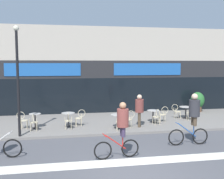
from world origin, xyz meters
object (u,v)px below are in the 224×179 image
cafe_chair_1_near (68,119)px  lamp_post (18,73)px  cafe_chair_4_side (176,110)px  cyclist_2 (193,115)px  cafe_chair_1_side (80,117)px  cafe_chair_3_near (157,116)px  cafe_chair_2_near (120,121)px  bistro_table_1 (68,117)px  bistro_table_0 (35,118)px  bistro_table_2 (118,118)px  cyclist_0 (121,126)px  cafe_chair_2_side (129,118)px  planter_pot (197,101)px  pedestrian_near_end (139,108)px  bistro_table_4 (186,110)px  bistro_table_3 (153,114)px  cafe_chair_3_side (163,113)px  cafe_chair_0_near (34,121)px  cafe_chair_0_side (23,119)px  cafe_chair_4_near (190,112)px

cafe_chair_1_near → lamp_post: bearing=113.6°
cafe_chair_4_side → cyclist_2: (-1.34, -4.71, 0.67)m
cafe_chair_1_side → cafe_chair_3_near: same height
cafe_chair_2_near → lamp_post: (-4.82, -0.13, 2.43)m
bistro_table_1 → cafe_chair_2_near: cafe_chair_2_near is taller
cyclist_2 → bistro_table_0: bearing=-26.8°
bistro_table_2 → cafe_chair_2_near: size_ratio=0.80×
cyclist_0 → cafe_chair_2_side: bearing=-113.3°
planter_pot → pedestrian_near_end: size_ratio=0.80×
bistro_table_0 → cafe_chair_1_near: size_ratio=0.86×
cafe_chair_3_near → bistro_table_4: bearing=-68.3°
cafe_chair_3_near → planter_pot: planter_pot is taller
bistro_table_1 → cafe_chair_2_side: 3.28m
cafe_chair_1_near → cafe_chair_1_side: same height
cafe_chair_2_near → cafe_chair_1_near: bearing=76.6°
cafe_chair_4_side → cyclist_0: (-4.72, -5.75, 0.58)m
bistro_table_0 → cyclist_2: cyclist_2 is taller
bistro_table_3 → cyclist_2: (0.42, -3.96, 0.68)m
planter_pot → cyclist_0: (-7.18, -7.73, 0.35)m
bistro_table_2 → cafe_chair_3_side: cafe_chair_3_side is taller
cafe_chair_3_near → lamp_post: lamp_post is taller
bistro_table_4 → cafe_chair_3_side: bearing=-156.9°
cafe_chair_1_near → cyclist_2: (5.26, -3.18, 0.67)m
bistro_table_4 → cyclist_0: cyclist_0 is taller
cafe_chair_2_near → cafe_chair_3_side: bearing=-57.7°
bistro_table_2 → cafe_chair_2_side: 0.63m
cafe_chair_0_near → cafe_chair_3_near: bearing=-83.5°
cyclist_0 → pedestrian_near_end: bearing=-120.1°
cafe_chair_2_side → cafe_chair_0_near: bearing=-4.8°
bistro_table_3 → cafe_chair_2_side: (-1.65, -0.94, 0.01)m
cafe_chair_0_side → planter_pot: planter_pot is taller
bistro_table_1 → cafe_chair_3_side: bearing=1.5°
bistro_table_0 → cafe_chair_1_near: bearing=-17.7°
cafe_chair_4_near → planter_pot: (1.85, 2.61, 0.23)m
lamp_post → cafe_chair_1_side: bearing=28.3°
cyclist_2 → bistro_table_3: bearing=-82.6°
cafe_chair_1_side → lamp_post: size_ratio=0.18×
cafe_chair_3_near → cafe_chair_1_near: bearing=83.4°
bistro_table_1 → cafe_chair_2_near: (2.55, -1.42, -0.02)m
cyclist_2 → lamp_post: bearing=-15.3°
bistro_table_3 → cafe_chair_3_side: size_ratio=0.78×
cafe_chair_2_side → cafe_chair_3_side: 2.46m
bistro_table_0 → bistro_table_3: bearing=2.0°
planter_pot → bistro_table_3: bearing=-147.1°
cafe_chair_0_side → cafe_chair_1_near: (2.35, -0.55, 0.00)m
bistro_table_2 → cafe_chair_4_side: 4.38m
cafe_chair_0_near → cafe_chair_3_side: (7.19, 0.85, 0.00)m
cafe_chair_3_side → cafe_chair_2_near: bearing=30.1°
cafe_chair_1_side → pedestrian_near_end: bearing=162.2°
planter_pot → cafe_chair_2_near: bearing=-146.5°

